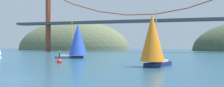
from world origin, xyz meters
name	(u,v)px	position (x,y,z in m)	size (l,w,h in m)	color
ground_plane	(18,78)	(0.00, 0.00, 0.00)	(360.00, 360.00, 0.00)	navy
headland_left	(72,50)	(-55.00, 135.00, 0.00)	(82.78, 44.00, 41.94)	#5B6647
suspension_bridge	(141,20)	(0.00, 95.00, 15.70)	(138.24, 6.00, 32.44)	brown
sailboat_orange_sail	(153,39)	(13.04, 16.98, 4.54)	(5.58, 8.29, 9.93)	#191E4C
sailboat_blue_spinnaker	(78,40)	(-9.39, 38.22, 4.96)	(8.97, 7.60, 10.79)	navy
channel_buoy	(59,61)	(-6.07, 21.33, 0.37)	(1.10, 1.10, 2.64)	red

